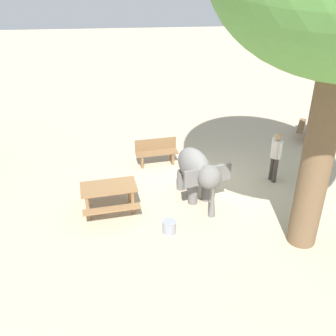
# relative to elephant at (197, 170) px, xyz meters

# --- Properties ---
(ground_plane) EXTENTS (60.00, 60.00, 0.00)m
(ground_plane) POSITION_rel_elephant_xyz_m (0.66, -0.48, -0.91)
(ground_plane) COLOR #BAA88C
(elephant) EXTENTS (2.07, 1.49, 1.43)m
(elephant) POSITION_rel_elephant_xyz_m (0.00, 0.00, 0.00)
(elephant) COLOR slate
(elephant) RESTS_ON ground_plane
(person_handler) EXTENTS (0.50, 0.32, 1.62)m
(person_handler) POSITION_rel_elephant_xyz_m (0.74, -2.55, 0.04)
(person_handler) COLOR #3F3833
(person_handler) RESTS_ON ground_plane
(wooden_bench) EXTENTS (0.58, 1.44, 0.88)m
(wooden_bench) POSITION_rel_elephant_xyz_m (2.24, 0.99, -0.44)
(wooden_bench) COLOR brown
(wooden_bench) RESTS_ON ground_plane
(picnic_table_near) EXTENTS (2.02, 2.01, 0.78)m
(picnic_table_near) POSITION_rel_elephant_xyz_m (3.65, -5.32, -0.32)
(picnic_table_near) COLOR brown
(picnic_table_near) RESTS_ON ground_plane
(picnic_table_far) EXTENTS (1.67, 1.68, 0.78)m
(picnic_table_far) POSITION_rel_elephant_xyz_m (-0.38, 2.49, -0.32)
(picnic_table_far) COLOR olive
(picnic_table_far) RESTS_ON ground_plane
(feed_bucket) EXTENTS (0.36, 0.36, 0.32)m
(feed_bucket) POSITION_rel_elephant_xyz_m (-1.51, 0.96, -0.75)
(feed_bucket) COLOR gray
(feed_bucket) RESTS_ON ground_plane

